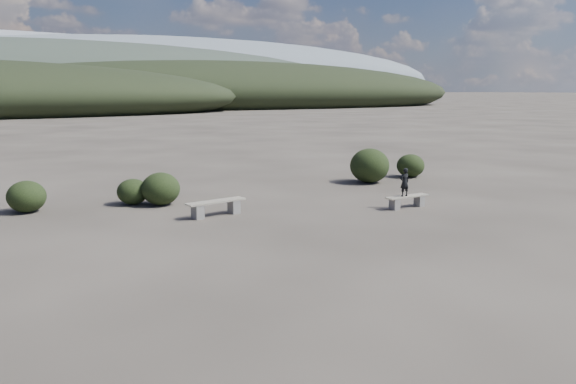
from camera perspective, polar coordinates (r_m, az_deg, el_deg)
ground at (r=13.51m, az=9.23°, el=-6.78°), size 1200.00×1200.00×0.00m
bench_left at (r=17.91m, az=-7.31°, el=-1.48°), size 2.02×0.81×0.50m
bench_right at (r=19.42m, az=12.01°, el=-0.85°), size 1.68×0.47×0.41m
seated_person at (r=19.21m, az=11.76°, el=0.98°), size 0.36×0.24×0.95m
shrub_a at (r=20.27m, az=-15.48°, el=0.04°), size 1.09×1.09×0.90m
shrub_b at (r=19.89m, az=-12.80°, el=0.32°), size 1.33×1.33×1.14m
shrub_d at (r=24.31m, az=8.29°, el=2.67°), size 1.68×1.68×1.47m
shrub_e at (r=26.24m, az=12.34°, el=2.63°), size 1.26×1.26×1.05m
shrub_f at (r=20.16m, az=-25.03°, el=-0.42°), size 1.23×1.23×1.04m
mountain_ridges at (r=349.68m, az=-26.15°, el=10.48°), size 500.00×400.00×56.00m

